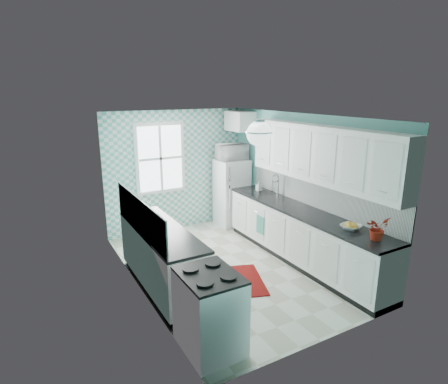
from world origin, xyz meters
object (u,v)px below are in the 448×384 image
fruit_bowl (351,227)px  potted_plant (377,228)px  fridge (232,193)px  microwave (232,152)px  stove (210,310)px  sink (270,197)px  ceiling_light (259,133)px

fruit_bowl → potted_plant: 0.46m
fridge → fruit_bowl: (0.09, -3.24, 0.25)m
fridge → microwave: bearing=53.3°
stove → sink: sink is taller
stove → microwave: size_ratio=1.51×
sink → microwave: bearing=93.7°
microwave → fruit_bowl: bearing=94.7°
potted_plant → fruit_bowl: bearing=90.0°
potted_plant → microwave: microwave is taller
fruit_bowl → potted_plant: potted_plant is taller
ceiling_light → stove: ceiling_light is taller
sink → ceiling_light: bearing=-132.5°
fridge → potted_plant: 3.70m
stove → sink: (2.40, 2.18, 0.45)m
potted_plant → microwave: (-0.09, 3.68, 0.51)m
sink → stove: bearing=-138.4°
sink → microwave: size_ratio=0.90×
fruit_bowl → microwave: 3.30m
ceiling_light → stove: size_ratio=0.38×
fridge → stove: fridge is taller
ceiling_light → fridge: (1.11, 2.60, -1.60)m
fridge → potted_plant: size_ratio=4.43×
microwave → stove: bearing=59.2°
sink → fruit_bowl: (-0.00, -1.98, 0.05)m
fridge → fruit_bowl: 3.25m
stove → potted_plant: potted_plant is taller
stove → sink: 3.27m
sink → fruit_bowl: 1.98m
microwave → sink: bearing=97.4°
stove → ceiling_light: bearing=36.7°
ceiling_light → microwave: (1.11, 2.60, -0.71)m
fridge → sink: (0.09, -1.25, 0.21)m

